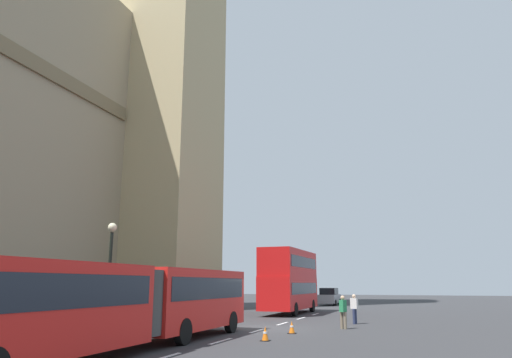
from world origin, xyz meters
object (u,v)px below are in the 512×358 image
object	(u,v)px
traffic_cone_middle	(292,327)
pedestrian_by_kerb	(354,308)
traffic_cone_west	(265,334)
street_lamp	(110,268)
pedestrian_near_cones	(343,311)
sedan_lead	(330,297)
double_decker_bus	(290,278)
articulated_bus	(130,299)

from	to	relation	value
traffic_cone_middle	pedestrian_by_kerb	bearing A→B (deg)	-18.26
traffic_cone_west	street_lamp	world-z (taller)	street_lamp
pedestrian_near_cones	pedestrian_by_kerb	xyz separation A→B (m)	(3.34, -0.14, 0.00)
sedan_lead	pedestrian_by_kerb	distance (m)	24.77
traffic_cone_middle	pedestrian_near_cones	world-z (taller)	pedestrian_near_cones
pedestrian_near_cones	sedan_lead	bearing A→B (deg)	11.79
sedan_lead	pedestrian_by_kerb	size ratio (longest dim) A/B	2.60
traffic_cone_west	pedestrian_by_kerb	distance (m)	9.90
double_decker_bus	traffic_cone_middle	size ratio (longest dim) A/B	15.73
sedan_lead	street_lamp	bearing A→B (deg)	171.90
articulated_bus	street_lamp	size ratio (longest dim) A/B	3.16
articulated_bus	sedan_lead	bearing A→B (deg)	-0.32
articulated_bus	double_decker_bus	size ratio (longest dim) A/B	1.82
articulated_bus	traffic_cone_middle	world-z (taller)	articulated_bus
traffic_cone_middle	street_lamp	size ratio (longest dim) A/B	0.11
pedestrian_near_cones	articulated_bus	bearing A→B (deg)	150.75
traffic_cone_middle	pedestrian_by_kerb	world-z (taller)	pedestrian_by_kerb
double_decker_bus	street_lamp	distance (m)	17.72
traffic_cone_west	pedestrian_near_cones	bearing A→B (deg)	-19.85
traffic_cone_west	pedestrian_by_kerb	world-z (taller)	pedestrian_by_kerb
traffic_cone_west	sedan_lead	bearing A→B (deg)	5.88
double_decker_bus	pedestrian_near_cones	world-z (taller)	double_decker_bus
sedan_lead	pedestrian_near_cones	world-z (taller)	sedan_lead
articulated_bus	pedestrian_by_kerb	bearing A→B (deg)	-23.56
double_decker_bus	pedestrian_by_kerb	world-z (taller)	double_decker_bus
sedan_lead	street_lamp	xyz separation A→B (m)	(-33.14, 4.72, 2.14)
double_decker_bus	traffic_cone_middle	distance (m)	15.18
street_lamp	pedestrian_by_kerb	bearing A→B (deg)	-49.38
double_decker_bus	pedestrian_near_cones	bearing A→B (deg)	-152.50
articulated_bus	traffic_cone_west	distance (m)	5.88
sedan_lead	street_lamp	size ratio (longest dim) A/B	0.83
articulated_bus	traffic_cone_middle	bearing A→B (deg)	-27.75
articulated_bus	traffic_cone_west	xyz separation A→B (m)	(4.35, -3.68, -1.46)
articulated_bus	double_decker_bus	world-z (taller)	double_decker_bus
articulated_bus	street_lamp	world-z (taller)	street_lamp
articulated_bus	double_decker_bus	distance (m)	22.01
pedestrian_near_cones	pedestrian_by_kerb	size ratio (longest dim) A/B	1.00
street_lamp	traffic_cone_west	bearing A→B (deg)	-93.55
double_decker_bus	sedan_lead	size ratio (longest dim) A/B	2.07
sedan_lead	traffic_cone_middle	bearing A→B (deg)	-172.98
pedestrian_near_cones	street_lamp	bearing A→B (deg)	118.77
pedestrian_by_kerb	articulated_bus	bearing A→B (deg)	156.44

